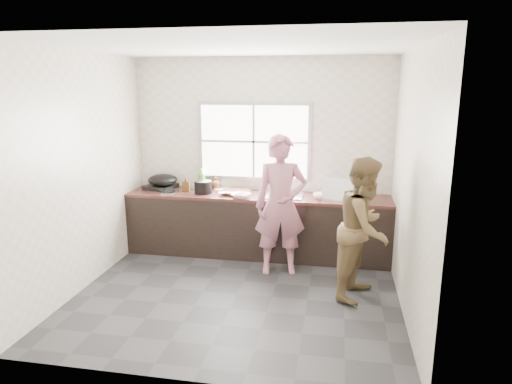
% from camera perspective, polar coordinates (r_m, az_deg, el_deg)
% --- Properties ---
extents(floor, '(3.60, 3.20, 0.01)m').
position_cam_1_polar(floor, '(5.33, -2.37, -12.67)').
color(floor, '#2A2A2D').
rests_on(floor, ground).
extents(ceiling, '(3.60, 3.20, 0.01)m').
position_cam_1_polar(ceiling, '(4.81, -2.69, 17.77)').
color(ceiling, silver).
rests_on(ceiling, wall_back).
extents(wall_back, '(3.60, 0.01, 2.70)m').
position_cam_1_polar(wall_back, '(6.44, 0.66, 4.56)').
color(wall_back, beige).
rests_on(wall_back, ground).
extents(wall_left, '(0.01, 3.20, 2.70)m').
position_cam_1_polar(wall_left, '(5.57, -20.94, 2.30)').
color(wall_left, beige).
rests_on(wall_left, ground).
extents(wall_right, '(0.01, 3.20, 2.70)m').
position_cam_1_polar(wall_right, '(4.83, 18.85, 0.88)').
color(wall_right, beige).
rests_on(wall_right, ground).
extents(wall_front, '(3.60, 0.01, 2.70)m').
position_cam_1_polar(wall_front, '(3.39, -8.56, -3.61)').
color(wall_front, beige).
rests_on(wall_front, ground).
extents(cabinet, '(3.60, 0.62, 0.82)m').
position_cam_1_polar(cabinet, '(6.35, 0.15, -4.28)').
color(cabinet, black).
rests_on(cabinet, floor).
extents(countertop, '(3.60, 0.64, 0.04)m').
position_cam_1_polar(countertop, '(6.24, 0.15, -0.51)').
color(countertop, '#3A1D18').
rests_on(countertop, cabinet).
extents(sink, '(0.55, 0.45, 0.02)m').
position_cam_1_polar(sink, '(6.18, 3.35, -0.42)').
color(sink, silver).
rests_on(sink, countertop).
extents(faucet, '(0.02, 0.02, 0.30)m').
position_cam_1_polar(faucet, '(6.34, 3.59, 1.27)').
color(faucet, silver).
rests_on(faucet, countertop).
extents(window_frame, '(1.60, 0.05, 1.10)m').
position_cam_1_polar(window_frame, '(6.42, -0.25, 6.33)').
color(window_frame, '#9EA0A5').
rests_on(window_frame, wall_back).
extents(window_glazing, '(1.50, 0.01, 1.00)m').
position_cam_1_polar(window_glazing, '(6.39, -0.29, 6.30)').
color(window_glazing, white).
rests_on(window_glazing, window_frame).
extents(woman, '(0.66, 0.50, 1.64)m').
position_cam_1_polar(woman, '(5.66, 3.10, -2.21)').
color(woman, '#B46C80').
rests_on(woman, floor).
extents(person_side, '(0.83, 0.93, 1.58)m').
position_cam_1_polar(person_side, '(5.15, 13.39, -4.43)').
color(person_side, brown).
rests_on(person_side, floor).
extents(cutting_board, '(0.42, 0.42, 0.04)m').
position_cam_1_polar(cutting_board, '(6.31, -2.54, 0.02)').
color(cutting_board, black).
rests_on(cutting_board, countertop).
extents(cleaver, '(0.21, 0.14, 0.01)m').
position_cam_1_polar(cleaver, '(6.18, -3.85, -0.07)').
color(cleaver, silver).
rests_on(cleaver, cutting_board).
extents(bowl_mince, '(0.30, 0.30, 0.06)m').
position_cam_1_polar(bowl_mince, '(6.06, -1.91, -0.44)').
color(bowl_mince, white).
rests_on(bowl_mince, countertop).
extents(bowl_crabs, '(0.23, 0.23, 0.06)m').
position_cam_1_polar(bowl_crabs, '(6.08, 8.16, -0.56)').
color(bowl_crabs, white).
rests_on(bowl_crabs, countertop).
extents(bowl_held, '(0.25, 0.25, 0.07)m').
position_cam_1_polar(bowl_held, '(5.98, 2.19, -0.59)').
color(bowl_held, white).
rests_on(bowl_held, countertop).
extents(black_pot, '(0.32, 0.32, 0.17)m').
position_cam_1_polar(black_pot, '(6.34, -6.64, 0.61)').
color(black_pot, black).
rests_on(black_pot, countertop).
extents(plate_food, '(0.27, 0.27, 0.02)m').
position_cam_1_polar(plate_food, '(6.55, -4.25, 0.39)').
color(plate_food, white).
rests_on(plate_food, countertop).
extents(bottle_green, '(0.13, 0.13, 0.30)m').
position_cam_1_polar(bottle_green, '(6.62, -6.79, 1.71)').
color(bottle_green, '#469530').
rests_on(bottle_green, countertop).
extents(bottle_brown_tall, '(0.10, 0.10, 0.19)m').
position_cam_1_polar(bottle_brown_tall, '(6.49, -8.73, 0.92)').
color(bottle_brown_tall, '#482C12').
rests_on(bottle_brown_tall, countertop).
extents(bottle_brown_short, '(0.15, 0.15, 0.16)m').
position_cam_1_polar(bottle_brown_short, '(6.57, -4.99, 1.06)').
color(bottle_brown_short, '#522914').
rests_on(bottle_brown_short, countertop).
extents(glass_jar, '(0.08, 0.08, 0.11)m').
position_cam_1_polar(glass_jar, '(6.51, -8.65, 0.59)').
color(glass_jar, white).
rests_on(glass_jar, countertop).
extents(burner, '(0.45, 0.45, 0.06)m').
position_cam_1_polar(burner, '(6.74, -11.80, 0.68)').
color(burner, black).
rests_on(burner, countertop).
extents(wok, '(0.49, 0.49, 0.16)m').
position_cam_1_polar(wok, '(6.66, -11.60, 1.50)').
color(wok, black).
rests_on(wok, burner).
extents(dish_rack, '(0.47, 0.38, 0.31)m').
position_cam_1_polar(dish_rack, '(6.03, 10.47, 0.47)').
color(dish_rack, white).
rests_on(dish_rack, countertop).
extents(pot_lid_left, '(0.34, 0.34, 0.01)m').
position_cam_1_polar(pot_lid_left, '(6.48, -10.91, 0.01)').
color(pot_lid_left, '#BABEC1').
rests_on(pot_lid_left, countertop).
extents(pot_lid_right, '(0.28, 0.28, 0.01)m').
position_cam_1_polar(pot_lid_right, '(6.67, -7.33, 0.51)').
color(pot_lid_right, silver).
rests_on(pot_lid_right, countertop).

